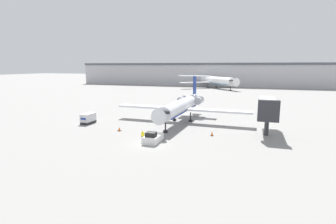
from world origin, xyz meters
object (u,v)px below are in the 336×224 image
at_px(luggage_cart, 88,118).
at_px(traffic_cone_left, 119,129).
at_px(worker_near_tug, 143,136).
at_px(jet_bridge, 267,107).
at_px(pushback_tug, 153,138).
at_px(traffic_cone_right, 212,133).
at_px(airplane_parked_far_left, 213,80).
at_px(airplane_main, 182,106).

xyz_separation_m(luggage_cart, traffic_cone_left, (8.92, -3.63, -0.67)).
distance_m(worker_near_tug, jet_bridge, 21.68).
distance_m(pushback_tug, traffic_cone_right, 10.26).
xyz_separation_m(luggage_cart, worker_near_tug, (15.63, -8.62, -0.06)).
distance_m(luggage_cart, traffic_cone_right, 25.13).
distance_m(pushback_tug, jet_bridge, 20.30).
relative_size(worker_near_tug, traffic_cone_right, 2.18).
xyz_separation_m(worker_near_tug, airplane_parked_far_left, (-4.47, 102.62, 3.01)).
height_order(pushback_tug, traffic_cone_right, pushback_tug).
xyz_separation_m(pushback_tug, worker_near_tug, (-1.54, -0.30, 0.30)).
relative_size(worker_near_tug, airplane_parked_far_left, 0.06).
bearing_deg(luggage_cart, airplane_main, 23.02).
bearing_deg(pushback_tug, airplane_main, 89.19).
bearing_deg(pushback_tug, traffic_cone_left, 150.41).
xyz_separation_m(worker_near_tug, jet_bridge, (17.96, 11.63, 3.48)).
distance_m(luggage_cart, jet_bridge, 33.89).
height_order(pushback_tug, jet_bridge, jet_bridge).
relative_size(airplane_main, airplane_parked_far_left, 0.86).
xyz_separation_m(traffic_cone_left, traffic_cone_right, (16.14, 1.87, 0.06)).
height_order(luggage_cart, traffic_cone_right, luggage_cart).
bearing_deg(pushback_tug, worker_near_tug, -168.87).
bearing_deg(worker_near_tug, traffic_cone_left, 143.37).
bearing_deg(worker_near_tug, traffic_cone_right, 36.01).
distance_m(airplane_main, traffic_cone_left, 14.22).
bearing_deg(airplane_parked_far_left, jet_bridge, -76.15).
distance_m(worker_near_tug, traffic_cone_right, 11.67).
bearing_deg(traffic_cone_right, airplane_parked_far_left, 98.26).
bearing_deg(jet_bridge, traffic_cone_right, -150.73).
relative_size(traffic_cone_right, airplane_parked_far_left, 0.03).
bearing_deg(pushback_tug, traffic_cone_right, 39.70).
bearing_deg(luggage_cart, traffic_cone_left, -22.16).
bearing_deg(worker_near_tug, airplane_parked_far_left, 92.50).
xyz_separation_m(traffic_cone_right, airplane_parked_far_left, (-13.91, 95.76, 3.57)).
distance_m(worker_near_tug, traffic_cone_left, 8.38).
xyz_separation_m(airplane_main, worker_near_tug, (-1.76, -16.01, -2.41)).
relative_size(traffic_cone_right, jet_bridge, 0.08).
bearing_deg(luggage_cart, worker_near_tug, -28.88).
bearing_deg(airplane_main, jet_bridge, -15.11).
bearing_deg(airplane_main, luggage_cart, -156.98).
height_order(traffic_cone_right, airplane_parked_far_left, airplane_parked_far_left).
distance_m(traffic_cone_right, jet_bridge, 10.58).
xyz_separation_m(pushback_tug, jet_bridge, (16.42, 11.33, 3.78)).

